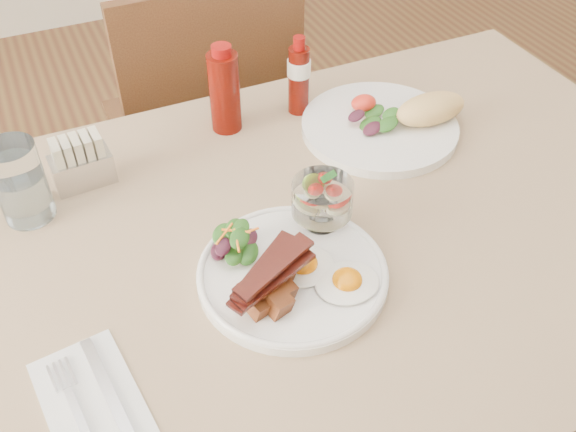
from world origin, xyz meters
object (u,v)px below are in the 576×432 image
object	(u,v)px
chair_far	(206,126)
water_glass	(21,186)
hot_sauce_bottle	(299,76)
sugar_caddy	(81,164)
main_plate	(292,274)
table	(326,263)
second_plate	(392,121)
fruit_cup	(322,198)
ketchup_bottle	(224,91)

from	to	relation	value
chair_far	water_glass	xyz separation A→B (m)	(-0.43, -0.44, 0.29)
hot_sauce_bottle	sugar_caddy	xyz separation A→B (m)	(-0.43, -0.05, -0.04)
main_plate	water_glass	bearing A→B (deg)	137.66
table	sugar_caddy	world-z (taller)	sugar_caddy
second_plate	sugar_caddy	size ratio (longest dim) A/B	3.02
table	chair_far	xyz separation A→B (m)	(0.00, 0.66, -0.14)
hot_sauce_bottle	chair_far	bearing A→B (deg)	105.38
fruit_cup	second_plate	xyz separation A→B (m)	(0.25, 0.19, -0.05)
main_plate	table	bearing A→B (deg)	38.35
table	sugar_caddy	size ratio (longest dim) A/B	12.88
table	chair_far	world-z (taller)	chair_far
main_plate	water_glass	xyz separation A→B (m)	(-0.33, 0.30, 0.05)
chair_far	second_plate	world-z (taller)	chair_far
second_plate	chair_far	bearing A→B (deg)	115.38
chair_far	sugar_caddy	world-z (taller)	chair_far
fruit_cup	ketchup_bottle	xyz separation A→B (m)	(-0.04, 0.33, 0.01)
table	main_plate	distance (m)	0.16
chair_far	fruit_cup	bearing A→B (deg)	-91.54
second_plate	water_glass	world-z (taller)	water_glass
table	ketchup_bottle	xyz separation A→B (m)	(-0.05, 0.32, 0.17)
chair_far	hot_sauce_bottle	world-z (taller)	chair_far
ketchup_bottle	water_glass	bearing A→B (deg)	-165.04
table	water_glass	world-z (taller)	water_glass
hot_sauce_bottle	sugar_caddy	size ratio (longest dim) A/B	1.52
chair_far	table	bearing A→B (deg)	-90.00
ketchup_bottle	second_plate	bearing A→B (deg)	-26.11
water_glass	sugar_caddy	bearing A→B (deg)	25.76
ketchup_bottle	sugar_caddy	world-z (taller)	ketchup_bottle
second_plate	hot_sauce_bottle	distance (m)	0.20
water_glass	second_plate	bearing A→B (deg)	-3.17
water_glass	chair_far	bearing A→B (deg)	45.75
main_plate	fruit_cup	distance (m)	0.13
chair_far	hot_sauce_bottle	distance (m)	0.47
fruit_cup	second_plate	size ratio (longest dim) A/B	0.31
chair_far	hot_sauce_bottle	xyz separation A→B (m)	(0.10, -0.35, 0.30)
fruit_cup	ketchup_bottle	bearing A→B (deg)	96.08
second_plate	hot_sauce_bottle	world-z (taller)	hot_sauce_bottle
main_plate	hot_sauce_bottle	bearing A→B (deg)	63.82
hot_sauce_bottle	second_plate	bearing A→B (deg)	-45.19
sugar_caddy	chair_far	bearing A→B (deg)	46.16
table	sugar_caddy	bearing A→B (deg)	141.06
table	ketchup_bottle	size ratio (longest dim) A/B	7.80
fruit_cup	hot_sauce_bottle	distance (m)	0.34
main_plate	sugar_caddy	world-z (taller)	sugar_caddy
ketchup_bottle	hot_sauce_bottle	bearing A→B (deg)	-1.73
second_plate	water_glass	distance (m)	0.66
second_plate	sugar_caddy	bearing A→B (deg)	171.49
hot_sauce_bottle	water_glass	size ratio (longest dim) A/B	1.15
table	main_plate	bearing A→B (deg)	-141.65
chair_far	fruit_cup	distance (m)	0.73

